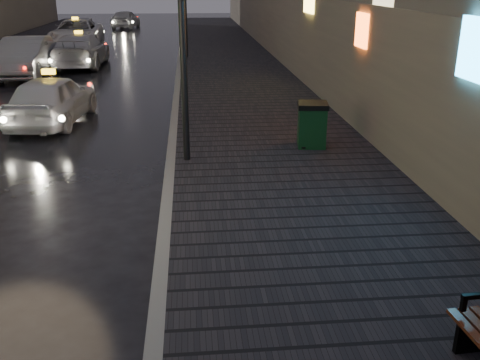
# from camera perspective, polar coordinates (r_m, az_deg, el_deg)

# --- Properties ---
(ground) EXTENTS (120.00, 120.00, 0.00)m
(ground) POSITION_cam_1_polar(r_m,az_deg,el_deg) (6.46, -22.99, -16.81)
(ground) COLOR black
(ground) RESTS_ON ground
(sidewalk) EXTENTS (4.60, 58.00, 0.15)m
(sidewalk) POSITION_cam_1_polar(r_m,az_deg,el_deg) (26.20, -1.08, 12.61)
(sidewalk) COLOR black
(sidewalk) RESTS_ON ground
(curb) EXTENTS (0.20, 58.00, 0.15)m
(curb) POSITION_cam_1_polar(r_m,az_deg,el_deg) (26.13, -6.46, 12.47)
(curb) COLOR slate
(curb) RESTS_ON ground
(trash_bin) EXTENTS (0.75, 0.75, 1.01)m
(trash_bin) POSITION_cam_1_polar(r_m,az_deg,el_deg) (12.28, 7.68, 5.91)
(trash_bin) COLOR black
(trash_bin) RESTS_ON sidewalk
(taxi_near) EXTENTS (2.01, 4.11, 1.35)m
(taxi_near) POSITION_cam_1_polar(r_m,az_deg,el_deg) (15.62, -19.42, 8.15)
(taxi_near) COLOR silver
(taxi_near) RESTS_ON ground
(car_left_mid) EXTENTS (1.74, 4.74, 1.55)m
(car_left_mid) POSITION_cam_1_polar(r_m,az_deg,el_deg) (23.85, -21.91, 12.07)
(car_left_mid) COLOR gray
(car_left_mid) RESTS_ON ground
(taxi_mid) EXTENTS (2.06, 5.01, 1.45)m
(taxi_mid) POSITION_cam_1_polar(r_m,az_deg,el_deg) (25.82, -16.67, 13.12)
(taxi_mid) COLOR #BAB9BF
(taxi_mid) RESTS_ON ground
(taxi_far) EXTENTS (2.75, 5.68, 1.56)m
(taxi_far) POSITION_cam_1_polar(r_m,az_deg,el_deg) (33.45, -17.04, 14.72)
(taxi_far) COLOR silver
(taxi_far) RESTS_ON ground
(car_far) EXTENTS (2.21, 4.31, 1.40)m
(car_far) POSITION_cam_1_polar(r_m,az_deg,el_deg) (45.83, -12.12, 16.44)
(car_far) COLOR #A4A4AC
(car_far) RESTS_ON ground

